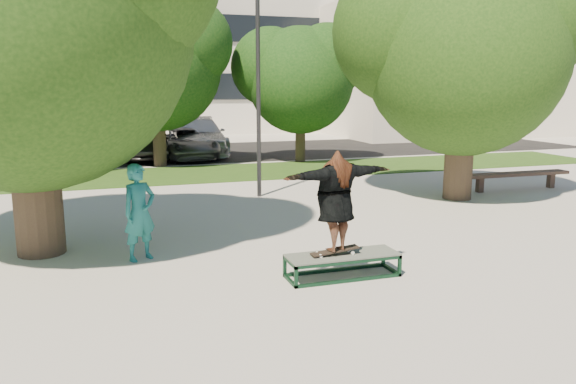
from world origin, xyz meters
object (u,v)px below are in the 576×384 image
object	(u,v)px
grind_box	(342,265)
car_silver_a	(91,143)
tree_left	(16,0)
car_silver_b	(198,136)
tree_right	(461,43)
car_grey	(183,144)
bench	(517,175)
car_dark	(140,141)
bystander	(139,212)
lamppost	(258,80)

from	to	relation	value
grind_box	car_silver_a	xyz separation A→B (m)	(-3.98, 16.39, 0.52)
tree_left	car_silver_b	bearing A→B (deg)	69.58
tree_right	car_silver_a	size ratio (longest dim) A/B	1.56
car_grey	car_silver_b	bearing A→B (deg)	49.30
bench	tree_left	bearing A→B (deg)	-167.94
tree_right	car_dark	bearing A→B (deg)	123.63
car_silver_b	car_silver_a	bearing A→B (deg)	-166.90
car_dark	car_grey	xyz separation A→B (m)	(1.75, -0.39, -0.13)
bench	car_dark	xyz separation A→B (m)	(-10.01, 10.80, 0.33)
bench	car_dark	world-z (taller)	car_dark
bystander	tree_left	bearing A→B (deg)	121.13
car_dark	car_silver_b	distance (m)	2.72
tree_right	grind_box	xyz separation A→B (m)	(-5.44, -4.97, -3.90)
grind_box	car_dark	xyz separation A→B (m)	(-2.07, 16.26, 0.57)
lamppost	bystander	size ratio (longest dim) A/B	3.60
bench	car_silver_a	size ratio (longest dim) A/B	0.81
tree_left	car_grey	bearing A→B (deg)	70.92
bench	car_silver_b	world-z (taller)	car_silver_b
grind_box	car_silver_a	distance (m)	16.88
tree_right	bench	size ratio (longest dim) A/B	1.91
car_silver_b	car_grey	bearing A→B (deg)	-119.01
car_grey	car_silver_b	size ratio (longest dim) A/B	0.82
grind_box	bench	distance (m)	9.64
tree_left	car_dark	bearing A→B (deg)	78.49
tree_right	lamppost	size ratio (longest dim) A/B	1.07
lamppost	car_silver_b	xyz separation A→B (m)	(-0.02, 10.26, -2.34)
car_grey	bench	bearing A→B (deg)	-59.69
bystander	bench	world-z (taller)	bystander
lamppost	grind_box	size ratio (longest dim) A/B	3.39
tree_left	car_grey	xyz separation A→B (m)	(4.46, 12.89, -3.79)
car_silver_b	grind_box	bearing A→B (deg)	-88.10
tree_left	car_grey	size ratio (longest dim) A/B	1.56
car_dark	lamppost	bearing A→B (deg)	-78.20
car_silver_b	bystander	bearing A→B (deg)	-99.33
tree_left	bench	xyz separation A→B (m)	(12.72, 2.48, -3.99)
grind_box	car_silver_a	bearing A→B (deg)	103.65
car_silver_b	tree_right	bearing A→B (deg)	-64.35
tree_right	bystander	world-z (taller)	tree_right
car_silver_a	lamppost	bearing A→B (deg)	-75.35
car_grey	lamppost	bearing A→B (deg)	-92.81
car_dark	car_silver_b	size ratio (longest dim) A/B	0.83
car_silver_a	car_dark	world-z (taller)	car_dark
tree_right	car_silver_b	distance (m)	13.54
tree_left	tree_right	bearing A→B (deg)	11.03
bench	tree_right	bearing A→B (deg)	-167.96
grind_box	bystander	distance (m)	3.62
tree_left	grind_box	size ratio (longest dim) A/B	3.95
bystander	car_silver_a	world-z (taller)	bystander
bench	car_silver_a	world-z (taller)	car_silver_a
car_silver_a	car_dark	bearing A→B (deg)	-14.73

